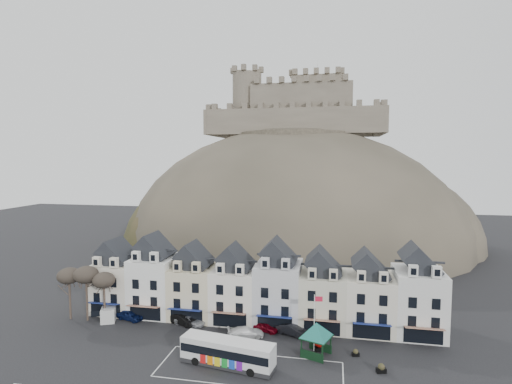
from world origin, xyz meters
TOP-DOWN VIEW (x-y plane):
  - ground at (0.00, 0.00)m, footprint 300.00×300.00m
  - coach_bay_markings at (2.00, 1.25)m, footprint 22.00×7.50m
  - townhouse_terrace at (0.15, 15.97)m, footprint 54.40×9.35m
  - castle_hill at (1.25, 68.95)m, footprint 100.00×76.00m
  - castle at (0.51, 75.93)m, footprint 50.20×22.20m
  - tree_left_far at (-29.00, 10.50)m, footprint 3.61×3.61m
  - tree_left_mid at (-26.00, 10.50)m, footprint 3.78×3.78m
  - tree_left_near at (-23.00, 10.50)m, footprint 3.43×3.43m
  - bus at (-0.85, 1.50)m, footprint 12.02×4.60m
  - bus_shelter at (9.67, 6.14)m, footprint 6.50×6.50m
  - red_buoy at (10.00, 7.84)m, footprint 1.78×1.78m
  - flagpole at (9.42, 7.39)m, footprint 1.10×0.20m
  - white_van at (-22.99, 11.76)m, footprint 3.79×5.18m
  - planter_west at (14.65, 7.00)m, footprint 1.02×0.67m
  - planter_east at (17.43, 3.50)m, footprint 1.25×0.87m
  - car_navy at (-19.60, 12.00)m, footprint 4.90×3.02m
  - car_black at (-10.80, 12.00)m, footprint 5.06×3.43m
  - car_silver at (-9.60, 12.00)m, footprint 5.22×3.48m
  - car_white at (-0.40, 9.50)m, footprint 5.53×3.73m
  - car_maroon at (2.07, 12.00)m, footprint 4.09×2.73m
  - car_charcoal at (6.00, 11.58)m, footprint 4.97×3.34m

SIDE VIEW (x-z plane):
  - ground at x=0.00m, z-range 0.00..0.00m
  - coach_bay_markings at x=2.00m, z-range -0.01..0.01m
  - castle_hill at x=1.25m, z-range -33.89..34.11m
  - planter_west at x=14.65m, z-range -0.02..0.92m
  - planter_east at x=17.43m, z-range -0.02..1.12m
  - car_maroon at x=2.07m, z-range 0.00..1.29m
  - car_silver at x=-9.60m, z-range 0.00..1.35m
  - car_white at x=-0.40m, z-range 0.00..1.49m
  - car_charcoal at x=6.00m, z-range 0.00..1.55m
  - car_navy at x=-19.60m, z-range 0.00..1.56m
  - car_black at x=-10.80m, z-range 0.00..1.58m
  - red_buoy at x=10.00m, z-range 0.02..2.03m
  - white_van at x=-22.99m, z-range 0.00..2.17m
  - bus at x=-0.85m, z-range 0.17..3.49m
  - bus_shelter at x=9.67m, z-range 1.22..5.61m
  - flagpole at x=9.42m, z-range 0.54..8.16m
  - townhouse_terrace at x=0.15m, z-range -0.60..11.20m
  - tree_left_near at x=-23.00m, z-range 2.64..10.47m
  - tree_left_far at x=-29.00m, z-range 2.78..11.02m
  - tree_left_mid at x=-26.00m, z-range 2.92..11.56m
  - castle at x=0.51m, z-range 29.19..51.19m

